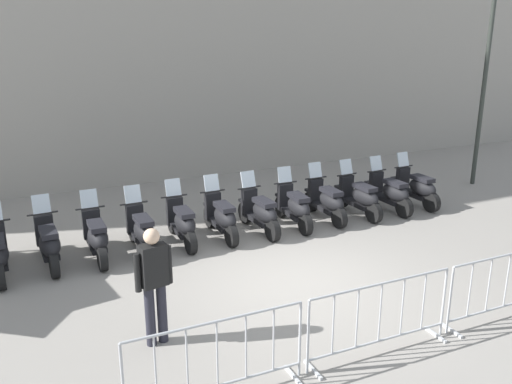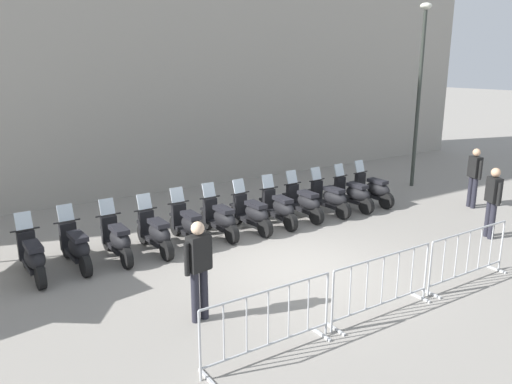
{
  "view_description": "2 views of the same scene",
  "coord_description": "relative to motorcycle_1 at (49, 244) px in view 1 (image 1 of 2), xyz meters",
  "views": [
    {
      "loc": [
        -5.4,
        -6.83,
        4.35
      ],
      "look_at": [
        0.68,
        2.33,
        0.96
      ],
      "focal_mm": 38.58,
      "sensor_mm": 36.0,
      "label": 1
    },
    {
      "loc": [
        -7.29,
        -6.73,
        4.3
      ],
      "look_at": [
        0.58,
        1.96,
        1.15
      ],
      "focal_mm": 35.93,
      "sensor_mm": 36.0,
      "label": 2
    }
  ],
  "objects": [
    {
      "name": "motorcycle_4",
      "position": [
        2.53,
        -0.38,
        0.0
      ],
      "size": [
        0.64,
        1.72,
        1.24
      ],
      "color": "black",
      "rests_on": "ground"
    },
    {
      "name": "motorcycle_3",
      "position": [
        1.67,
        -0.36,
        0.0
      ],
      "size": [
        0.6,
        1.72,
        1.24
      ],
      "color": "black",
      "rests_on": "ground"
    },
    {
      "name": "motorcycle_2",
      "position": [
        0.83,
        -0.17,
        0.0
      ],
      "size": [
        0.63,
        1.72,
        1.24
      ],
      "color": "black",
      "rests_on": "ground"
    },
    {
      "name": "motorcycle_9",
      "position": [
        6.75,
        -1.11,
        0.0
      ],
      "size": [
        0.57,
        1.73,
        1.24
      ],
      "color": "black",
      "rests_on": "ground"
    },
    {
      "name": "barrier_segment_2",
      "position": [
        5.33,
        -5.76,
        0.07
      ],
      "size": [
        2.23,
        0.77,
        1.07
      ],
      "color": "#B2B5B7",
      "rests_on": "ground"
    },
    {
      "name": "motorcycle_11",
      "position": [
        8.45,
        -1.34,
        0.0
      ],
      "size": [
        0.59,
        1.72,
        1.24
      ],
      "color": "black",
      "rests_on": "ground"
    },
    {
      "name": "motorcycle_6",
      "position": [
        4.21,
        -0.73,
        0.0
      ],
      "size": [
        0.57,
        1.73,
        1.24
      ],
      "color": "black",
      "rests_on": "ground"
    },
    {
      "name": "motorcycle_7",
      "position": [
        5.05,
        -0.85,
        0.0
      ],
      "size": [
        0.69,
        1.71,
        1.24
      ],
      "color": "black",
      "rests_on": "ground"
    },
    {
      "name": "ground_plane",
      "position": [
        3.39,
        -3.11,
        -0.45
      ],
      "size": [
        120.0,
        120.0,
        0.0
      ],
      "primitive_type": "plane",
      "color": "gray"
    },
    {
      "name": "motorcycle_5",
      "position": [
        3.38,
        -0.52,
        0.0
      ],
      "size": [
        0.63,
        1.72,
        1.24
      ],
      "color": "black",
      "rests_on": "ground"
    },
    {
      "name": "barrier_segment_0",
      "position": [
        0.72,
        -5.01,
        0.07
      ],
      "size": [
        2.23,
        0.77,
        1.07
      ],
      "color": "#B2B5B7",
      "rests_on": "ground"
    },
    {
      "name": "motorcycle_10",
      "position": [
        7.6,
        -1.26,
        0.0
      ],
      "size": [
        0.58,
        1.73,
        1.24
      ],
      "color": "black",
      "rests_on": "ground"
    },
    {
      "name": "officer_mid_plaza",
      "position": [
        0.61,
        -3.48,
        0.53
      ],
      "size": [
        0.55,
        0.22,
        1.73
      ],
      "color": "#23232D",
      "rests_on": "ground"
    },
    {
      "name": "barrier_segment_1",
      "position": [
        3.03,
        -5.38,
        0.07
      ],
      "size": [
        2.23,
        0.77,
        1.07
      ],
      "color": "#B2B5B7",
      "rests_on": "ground"
    },
    {
      "name": "motorcycle_1",
      "position": [
        0.0,
        0.0,
        0.0
      ],
      "size": [
        0.58,
        1.72,
        1.24
      ],
      "color": "black",
      "rests_on": "ground"
    },
    {
      "name": "motorcycle_8",
      "position": [
        5.91,
        -0.93,
        0.0
      ],
      "size": [
        0.64,
        1.72,
        1.24
      ],
      "color": "black",
      "rests_on": "ground"
    },
    {
      "name": "street_lamp",
      "position": [
        11.32,
        -0.91,
        3.08
      ],
      "size": [
        0.36,
        0.36,
        5.86
      ],
      "color": "#2D332D",
      "rests_on": "ground"
    }
  ]
}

